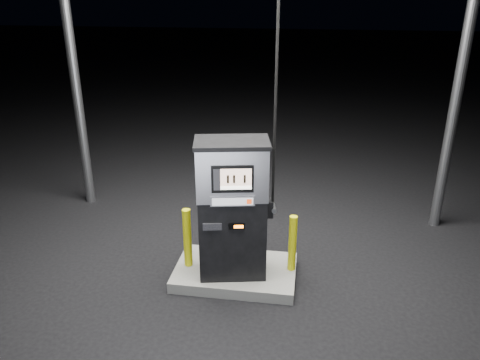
# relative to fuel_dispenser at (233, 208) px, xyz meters

# --- Properties ---
(ground) EXTENTS (80.00, 80.00, 0.00)m
(ground) POSITION_rel_fuel_dispenser_xyz_m (0.02, 0.10, -1.08)
(ground) COLOR black
(ground) RESTS_ON ground
(pump_island) EXTENTS (1.60, 1.00, 0.15)m
(pump_island) POSITION_rel_fuel_dispenser_xyz_m (0.02, 0.10, -1.01)
(pump_island) COLOR #5E5E5A
(pump_island) RESTS_ON ground
(fuel_dispenser) EXTENTS (1.04, 0.70, 3.76)m
(fuel_dispenser) POSITION_rel_fuel_dispenser_xyz_m (0.00, 0.00, 0.00)
(fuel_dispenser) COLOR black
(fuel_dispenser) RESTS_ON pump_island
(bollard_left) EXTENTS (0.13, 0.13, 0.82)m
(bollard_left) POSITION_rel_fuel_dispenser_xyz_m (-0.62, 0.08, -0.52)
(bollard_left) COLOR #CDCD0B
(bollard_left) RESTS_ON pump_island
(bollard_right) EXTENTS (0.14, 0.14, 0.78)m
(bollard_right) POSITION_rel_fuel_dispenser_xyz_m (0.76, 0.18, -0.54)
(bollard_right) COLOR #CDCD0B
(bollard_right) RESTS_ON pump_island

